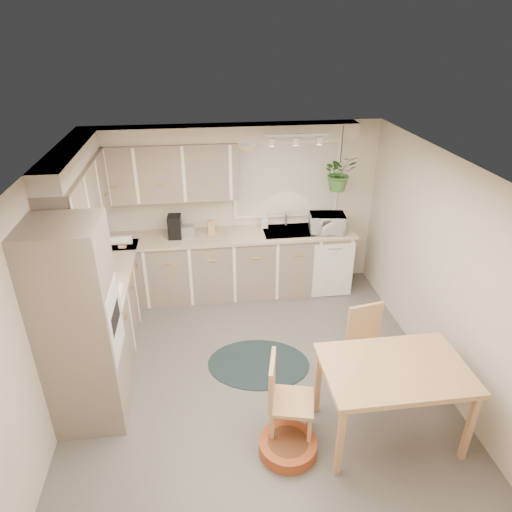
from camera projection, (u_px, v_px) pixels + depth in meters
name	position (u px, v px, depth m)	size (l,w,h in m)	color
floor	(256.00, 373.00, 5.18)	(4.20, 4.20, 0.00)	#5F5954
ceiling	(256.00, 167.00, 4.09)	(4.20, 4.20, 0.00)	white
wall_back	(237.00, 208.00, 6.49)	(4.00, 0.04, 2.40)	beige
wall_front	(300.00, 455.00, 2.78)	(4.00, 0.04, 2.40)	beige
wall_left	(51.00, 296.00, 4.41)	(0.04, 4.20, 2.40)	beige
wall_right	(441.00, 270.00, 4.87)	(0.04, 4.20, 2.40)	beige
base_cab_left	(108.00, 309.00, 5.56)	(0.60, 1.85, 0.90)	gray
base_cab_back	(226.00, 265.00, 6.55)	(3.60, 0.60, 0.90)	gray
counter_left	(103.00, 275.00, 5.34)	(0.64, 1.89, 0.04)	tan
counter_back	(225.00, 236.00, 6.32)	(3.64, 0.64, 0.04)	tan
oven_stack	(80.00, 329.00, 4.18)	(0.65, 0.65, 2.10)	gray
wall_oven_face	(116.00, 326.00, 4.22)	(0.02, 0.56, 0.58)	silver
upper_cab_left	(80.00, 199.00, 5.03)	(0.35, 2.00, 0.75)	gray
upper_cab_back	(161.00, 172.00, 5.94)	(2.00, 0.35, 0.75)	gray
soffit_left	(70.00, 156.00, 4.81)	(0.30, 2.00, 0.20)	beige
soffit_back	(221.00, 133.00, 5.84)	(3.60, 0.30, 0.20)	beige
cooktop	(95.00, 299.00, 4.82)	(0.52, 0.58, 0.02)	silver
range_hood	(86.00, 262.00, 4.62)	(0.40, 0.60, 0.14)	silver
window_blinds	(286.00, 180.00, 6.36)	(1.40, 0.02, 1.00)	beige
window_frame	(286.00, 180.00, 6.37)	(1.50, 0.02, 1.10)	white
sink	(288.00, 234.00, 6.44)	(0.70, 0.48, 0.10)	#96999D
dishwasher_front	(333.00, 271.00, 6.46)	(0.58, 0.01, 0.83)	silver
track_light_bar	(296.00, 135.00, 5.57)	(0.80, 0.04, 0.04)	silver
wall_clock	(247.00, 139.00, 6.04)	(0.30, 0.30, 0.03)	gold
dining_table	(389.00, 401.00, 4.25)	(1.30, 0.86, 0.81)	tan
chair_left	(292.00, 400.00, 4.22)	(0.42, 0.42, 0.89)	tan
chair_back	(371.00, 350.00, 4.85)	(0.42, 0.42, 0.90)	tan
braided_rug	(259.00, 364.00, 5.32)	(1.19, 0.89, 0.01)	black
pet_bed	(288.00, 446.00, 4.22)	(0.54, 0.54, 0.12)	#B94D25
microwave	(327.00, 221.00, 6.32)	(0.48, 0.26, 0.32)	silver
soap_bottle	(265.00, 225.00, 6.50)	(0.09, 0.20, 0.09)	silver
hanging_plant	(339.00, 177.00, 6.05)	(0.43, 0.48, 0.37)	#346729
coffee_maker	(175.00, 227.00, 6.17)	(0.18, 0.22, 0.31)	black
toaster	(186.00, 231.00, 6.24)	(0.25, 0.14, 0.15)	#96999D
knife_block	(211.00, 227.00, 6.30)	(0.09, 0.09, 0.20)	tan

